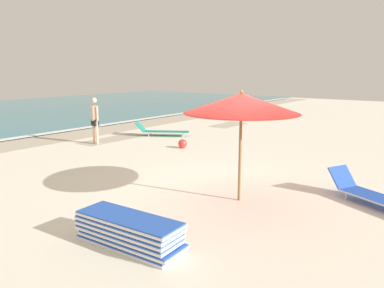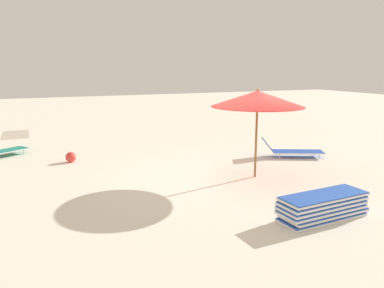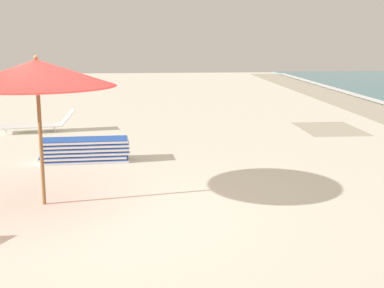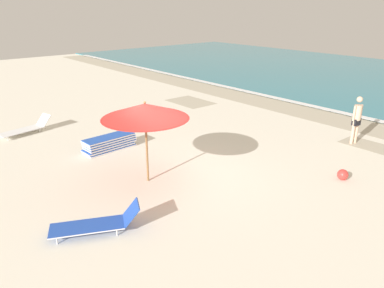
{
  "view_description": "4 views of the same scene",
  "coord_description": "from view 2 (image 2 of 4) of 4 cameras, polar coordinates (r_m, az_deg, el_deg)",
  "views": [
    {
      "loc": [
        -7.13,
        -4.41,
        2.77
      ],
      "look_at": [
        0.03,
        0.92,
        1.01
      ],
      "focal_mm": 35.0,
      "sensor_mm": 36.0,
      "label": 1
    },
    {
      "loc": [
        -8.54,
        4.81,
        2.91
      ],
      "look_at": [
        0.1,
        1.06,
        0.96
      ],
      "focal_mm": 35.0,
      "sensor_mm": 36.0,
      "label": 2
    },
    {
      "loc": [
        8.08,
        1.05,
        2.68
      ],
      "look_at": [
        0.31,
        1.72,
        1.08
      ],
      "focal_mm": 50.0,
      "sensor_mm": 36.0,
      "label": 3
    },
    {
      "loc": [
        8.03,
        -5.96,
        4.82
      ],
      "look_at": [
        -0.24,
        0.99,
        0.78
      ],
      "focal_mm": 35.0,
      "sensor_mm": 36.0,
      "label": 4
    }
  ],
  "objects": [
    {
      "name": "beach_ball",
      "position": [
        12.19,
        -17.99,
        -1.92
      ],
      "size": [
        0.32,
        0.32,
        0.32
      ],
      "color": "red",
      "rests_on": "ground_plane"
    },
    {
      "name": "lounger_stack",
      "position": [
        7.79,
        19.31,
        -8.96
      ],
      "size": [
        0.72,
        1.94,
        0.49
      ],
      "rotation": [
        0.0,
        0.0,
        0.06
      ],
      "color": "blue",
      "rests_on": "ground_plane"
    },
    {
      "name": "beach_umbrella",
      "position": [
        9.88,
        9.96,
        6.78
      ],
      "size": [
        2.43,
        2.43,
        2.37
      ],
      "color": "olive",
      "rests_on": "ground_plane"
    },
    {
      "name": "sun_lounger_near_water_left",
      "position": [
        12.69,
        14.88,
        -0.93
      ],
      "size": [
        1.41,
        2.05,
        0.61
      ],
      "rotation": [
        0.0,
        0.0,
        -0.45
      ],
      "color": "blue",
      "rests_on": "ground_plane"
    },
    {
      "name": "ground_plane",
      "position": [
        10.24,
        5.64,
        -5.33
      ],
      "size": [
        60.0,
        60.0,
        0.16
      ],
      "color": "silver"
    }
  ]
}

